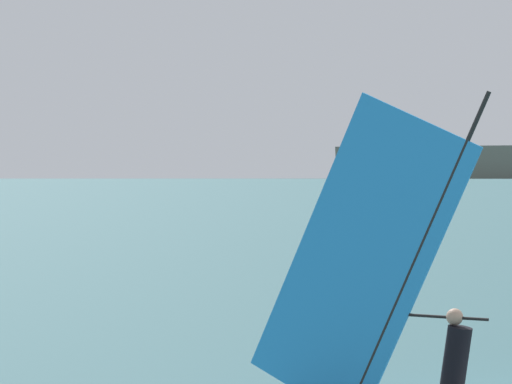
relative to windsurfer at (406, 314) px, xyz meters
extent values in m
cylinder|color=black|center=(0.17, -0.07, 0.85)|extent=(1.78, 0.82, 4.12)
cube|color=#268CD8|center=(-0.60, 0.26, 0.68)|extent=(3.11, 1.39, 4.52)
cylinder|color=black|center=(0.19, -0.08, -0.01)|extent=(1.69, 0.77, 0.04)
cylinder|color=black|center=(0.61, -0.27, -0.66)|extent=(0.56, 0.48, 1.11)
sphere|color=tan|center=(0.61, -0.27, 0.00)|extent=(0.22, 0.22, 0.22)
cube|color=#60665B|center=(-195.81, 1266.51, 12.18)|extent=(1344.87, 748.52, 27.00)
camera|label=1|loc=(-0.57, -15.63, 1.84)|focal=82.86mm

